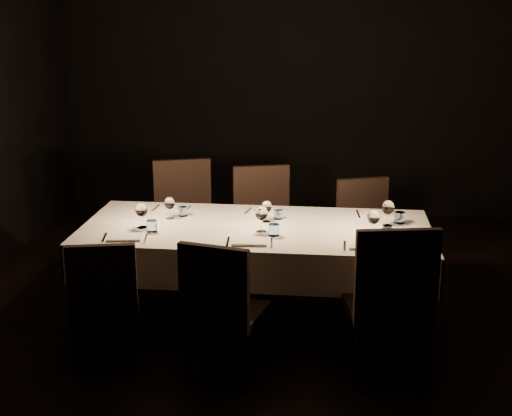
# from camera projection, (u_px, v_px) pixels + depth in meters

# --- Properties ---
(room) EXTENTS (5.01, 6.01, 3.01)m
(room) POSITION_uv_depth(u_px,v_px,m) (256.00, 125.00, 4.96)
(room) COLOR black
(room) RESTS_ON ground
(dining_table) EXTENTS (2.52, 1.12, 0.76)m
(dining_table) POSITION_uv_depth(u_px,v_px,m) (256.00, 236.00, 5.18)
(dining_table) COLOR black
(dining_table) RESTS_ON ground
(chair_near_left) EXTENTS (0.51, 0.51, 0.89)m
(chair_near_left) POSITION_uv_depth(u_px,v_px,m) (105.00, 298.00, 4.57)
(chair_near_left) COLOR black
(chair_near_left) RESTS_ON ground
(place_setting_near_left) EXTENTS (0.35, 0.41, 0.19)m
(place_setting_near_left) POSITION_uv_depth(u_px,v_px,m) (139.00, 222.00, 5.02)
(place_setting_near_left) COLOR beige
(place_setting_near_left) RESTS_ON dining_table
(chair_near_center) EXTENTS (0.54, 0.54, 0.94)m
(chair_near_center) POSITION_uv_depth(u_px,v_px,m) (221.00, 304.00, 4.42)
(chair_near_center) COLOR black
(chair_near_center) RESTS_ON ground
(place_setting_near_center) EXTENTS (0.35, 0.41, 0.19)m
(place_setting_near_center) POSITION_uv_depth(u_px,v_px,m) (261.00, 226.00, 4.93)
(place_setting_near_center) COLOR beige
(place_setting_near_center) RESTS_ON dining_table
(chair_near_right) EXTENTS (0.59, 0.59, 1.05)m
(chair_near_right) POSITION_uv_depth(u_px,v_px,m) (390.00, 297.00, 4.40)
(chair_near_right) COLOR black
(chair_near_right) RESTS_ON ground
(place_setting_near_right) EXTENTS (0.34, 0.41, 0.19)m
(place_setting_near_right) POSITION_uv_depth(u_px,v_px,m) (375.00, 230.00, 4.85)
(place_setting_near_right) COLOR beige
(place_setting_near_right) RESTS_ON dining_table
(chair_far_left) EXTENTS (0.62, 0.62, 1.03)m
(chair_far_left) POSITION_uv_depth(u_px,v_px,m) (185.00, 216.00, 6.11)
(chair_far_left) COLOR black
(chair_far_left) RESTS_ON ground
(place_setting_far_left) EXTENTS (0.31, 0.39, 0.17)m
(place_setting_far_left) POSITION_uv_depth(u_px,v_px,m) (173.00, 207.00, 5.42)
(place_setting_far_left) COLOR beige
(place_setting_far_left) RESTS_ON dining_table
(chair_far_center) EXTENTS (0.59, 0.59, 1.00)m
(chair_far_center) POSITION_uv_depth(u_px,v_px,m) (264.00, 221.00, 6.01)
(chair_far_center) COLOR black
(chair_far_center) RESTS_ON ground
(place_setting_far_center) EXTENTS (0.30, 0.39, 0.16)m
(place_setting_far_center) POSITION_uv_depth(u_px,v_px,m) (268.00, 210.00, 5.35)
(place_setting_far_center) COLOR beige
(place_setting_far_center) RESTS_ON dining_table
(chair_far_right) EXTENTS (0.57, 0.57, 0.93)m
(chair_far_right) POSITION_uv_depth(u_px,v_px,m) (366.00, 230.00, 5.90)
(chair_far_right) COLOR black
(chair_far_right) RESTS_ON ground
(place_setting_far_right) EXTENTS (0.35, 0.41, 0.19)m
(place_setting_far_right) POSITION_uv_depth(u_px,v_px,m) (387.00, 212.00, 5.25)
(place_setting_far_right) COLOR beige
(place_setting_far_right) RESTS_ON dining_table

